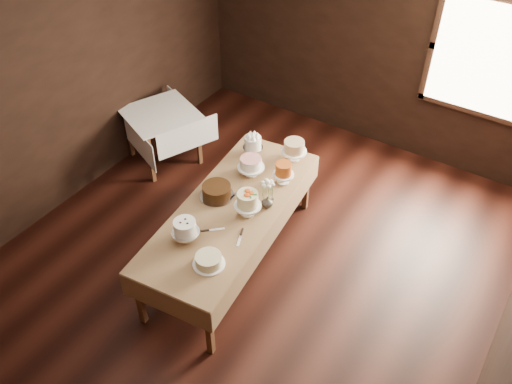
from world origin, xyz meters
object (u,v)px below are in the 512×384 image
at_px(cake_caramel, 283,174).
at_px(cake_swirl, 185,232).
at_px(cake_server_c, 238,191).
at_px(cake_speckled, 294,151).
at_px(cake_chocolate, 217,192).
at_px(cake_server_d, 267,200).
at_px(cake_server_a, 217,229).
at_px(cake_flowers, 248,205).
at_px(cake_meringue, 253,146).
at_px(cake_lattice, 251,167).
at_px(cake_cream, 209,261).
at_px(flower_vase, 267,202).
at_px(cake_server_b, 239,241).
at_px(display_table, 231,212).
at_px(side_table, 161,118).

xyz_separation_m(cake_caramel, cake_swirl, (-0.33, -1.24, -0.01)).
bearing_deg(cake_server_c, cake_speckled, -18.04).
xyz_separation_m(cake_chocolate, cake_server_d, (0.47, 0.23, -0.06)).
height_order(cake_server_a, cake_server_c, same).
height_order(cake_caramel, cake_server_d, cake_caramel).
height_order(cake_flowers, cake_server_a, cake_flowers).
height_order(cake_meringue, cake_server_d, cake_meringue).
relative_size(cake_lattice, cake_server_c, 1.24).
bearing_deg(cake_speckled, cake_flowers, -86.14).
bearing_deg(cake_server_a, cake_lattice, 58.57).
xyz_separation_m(cake_speckled, cake_server_d, (0.13, -0.76, -0.11)).
height_order(cake_speckled, cake_cream, cake_speckled).
bearing_deg(cake_chocolate, cake_server_d, 26.04).
bearing_deg(cake_cream, flower_vase, 88.39).
bearing_deg(cake_cream, cake_server_b, 80.77).
height_order(cake_lattice, cake_chocolate, cake_lattice).
bearing_deg(flower_vase, cake_speckled, 101.82).
bearing_deg(cake_flowers, cake_speckled, 93.86).
bearing_deg(cake_swirl, cake_speckled, 82.48).
xyz_separation_m(cake_meringue, cake_server_d, (0.56, -0.59, -0.11)).
relative_size(cake_chocolate, cake_cream, 1.06).
bearing_deg(display_table, cake_lattice, 102.63).
bearing_deg(side_table, cake_server_a, -35.22).
distance_m(cake_lattice, cake_server_d, 0.47).
relative_size(cake_speckled, cake_server_b, 1.23).
distance_m(cake_swirl, cake_cream, 0.39).
bearing_deg(flower_vase, cake_meringue, 132.75).
xyz_separation_m(cake_flowers, cake_server_c, (-0.28, 0.23, -0.12)).
xyz_separation_m(cake_meringue, cake_server_b, (0.65, -1.22, -0.11)).
bearing_deg(cake_server_a, display_table, 57.91).
relative_size(side_table, cake_server_b, 4.74).
distance_m(cake_caramel, cake_server_b, 0.99).
bearing_deg(side_table, cake_speckled, 1.87).
xyz_separation_m(display_table, cake_server_b, (0.34, -0.34, 0.06)).
relative_size(cake_speckled, cake_cream, 0.87).
distance_m(display_table, cake_server_d, 0.39).
xyz_separation_m(cake_speckled, cake_server_c, (-0.21, -0.81, -0.11)).
bearing_deg(cake_server_b, display_table, -157.40).
distance_m(cake_lattice, cake_caramel, 0.37).
bearing_deg(side_table, cake_chocolate, -30.39).
relative_size(cake_meringue, cake_cream, 0.78).
distance_m(cake_meringue, flower_vase, 0.90).
relative_size(display_table, cake_chocolate, 6.94).
bearing_deg(cake_lattice, cake_meringue, 120.15).
relative_size(cake_chocolate, cake_server_a, 1.52).
bearing_deg(cake_caramel, display_table, -110.59).
bearing_deg(cake_flowers, cake_chocolate, 174.01).
height_order(cake_flowers, cake_swirl, cake_flowers).
relative_size(cake_speckled, cake_server_c, 1.23).
xyz_separation_m(cake_caramel, cake_server_d, (0.01, -0.34, -0.11)).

